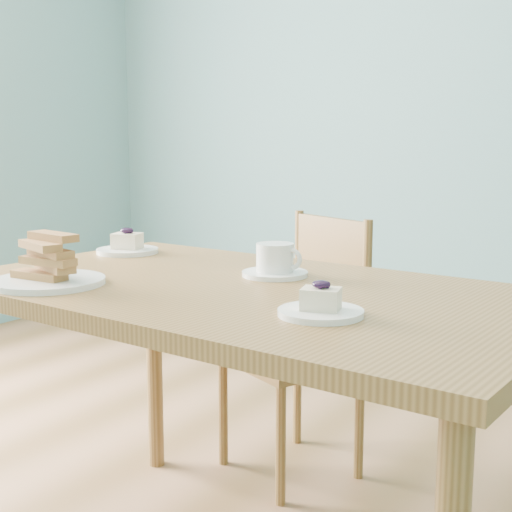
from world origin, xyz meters
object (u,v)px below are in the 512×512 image
Objects in this scene: dining_table at (245,318)px; dining_chair at (300,343)px; cheesecake_plate_near at (321,307)px; biscotti_plate at (48,268)px; cheesecake_plate_far at (127,247)px; coffee_cup at (276,262)px.

dining_table is 0.67m from dining_chair.
dining_chair is 5.08× the size of cheesecake_plate_near.
dining_table is 5.51× the size of biscotti_plate.
cheesecake_plate_far is at bearing 112.03° from biscotti_plate.
cheesecake_plate_near is 0.66m from biscotti_plate.
cheesecake_plate_near is at bearing -35.06° from dining_chair.
coffee_cup is 0.63× the size of biscotti_plate.
coffee_cup reaches higher than cheesecake_plate_far.
coffee_cup is (-0.28, 0.29, 0.02)m from cheesecake_plate_near.
cheesecake_plate_near is 0.64× the size of biscotti_plate.
dining_chair reaches higher than cheesecake_plate_near.
cheesecake_plate_far is at bearing -109.45° from dining_chair.
dining_chair is 0.94m from cheesecake_plate_near.
dining_table is 8.65× the size of cheesecake_plate_near.
biscotti_plate is (-0.65, -0.09, 0.02)m from cheesecake_plate_near.
dining_table is 0.32m from cheesecake_plate_near.
cheesecake_plate_near is 0.90× the size of cheesecake_plate_far.
cheesecake_plate_near is at bearing -50.57° from coffee_cup.
biscotti_plate is (-0.18, -0.83, 0.35)m from dining_chair.
dining_chair is 0.60m from coffee_cup.
dining_chair is 3.24× the size of biscotti_plate.
dining_table is at bearing -20.06° from cheesecake_plate_far.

